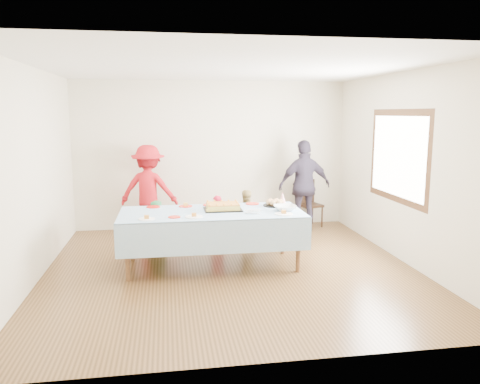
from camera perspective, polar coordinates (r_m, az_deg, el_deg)
The scene contains 22 objects.
ground at distance 6.53m, azimuth -1.10°, elevation -9.31°, with size 5.00×5.00×0.00m, color #422B13.
room_walls at distance 6.20m, azimuth -0.66°, elevation 6.41°, with size 5.04×5.04×2.72m.
party_table at distance 6.46m, azimuth -3.47°, elevation -2.87°, with size 2.50×1.10×0.78m.
birthday_cake at distance 6.54m, azimuth -2.10°, elevation -1.81°, with size 0.52×0.40×0.09m.
rolls_tray at distance 6.83m, azimuth 4.24°, elevation -1.36°, with size 0.34×0.34×0.10m.
punch_bowl at distance 6.50m, azimuth 5.51°, elevation -1.96°, with size 0.31×0.31×0.08m, color silver.
party_hat at distance 7.00m, azimuth 5.20°, elevation -0.69°, with size 0.11×0.11×0.18m, color white.
fork_pile at distance 6.30m, azimuth 1.49°, elevation -2.35°, with size 0.24×0.18×0.07m, color white, non-canonical shape.
plate_red_far_a at distance 6.83m, azimuth -10.52°, elevation -1.79°, with size 0.20×0.20×0.01m, color red.
plate_red_far_b at distance 6.81m, azimuth -6.65°, elevation -1.73°, with size 0.19×0.19×0.01m, color red.
plate_red_far_c at distance 6.88m, azimuth -3.72°, elevation -1.57°, with size 0.20×0.20×0.01m, color red.
plate_red_far_d at distance 6.95m, azimuth 1.51°, elevation -1.43°, with size 0.20×0.20×0.01m, color red.
plate_red_near at distance 6.13m, azimuth -8.01°, elevation -3.03°, with size 0.16×0.16×0.01m, color red.
plate_white_left at distance 6.07m, azimuth -11.31°, elevation -3.25°, with size 0.21×0.21×0.01m, color white.
plate_white_mid at distance 6.11m, azimuth -5.63°, elevation -3.02°, with size 0.23×0.23×0.01m, color white.
plate_white_right at distance 6.28m, azimuth 5.36°, elevation -2.67°, with size 0.24×0.24×0.01m, color white.
dining_chair at distance 8.95m, azimuth 8.31°, elevation -1.02°, with size 0.47×0.47×0.87m.
toddler_left at distance 7.83m, azimuth -2.84°, elevation -3.18°, with size 0.28×0.18×0.77m, color red.
toddler_mid at distance 7.23m, azimuth -10.10°, elevation -4.22°, with size 0.40×0.26×0.82m, color #226837.
toddler_right at distance 7.74m, azimuth 0.65°, elevation -2.94°, with size 0.42×0.33×0.87m, color tan.
adult_left at distance 8.36m, azimuth -11.06°, elevation 0.26°, with size 1.02×0.58×1.57m, color red.
adult_right at distance 8.50m, azimuth 7.86°, elevation 0.75°, with size 0.96×0.40×1.65m, color #342C3D.
Camera 1 is at (-0.84, -6.12, 2.11)m, focal length 35.00 mm.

